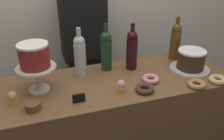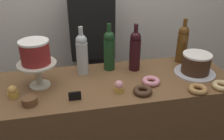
{
  "view_description": "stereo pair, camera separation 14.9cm",
  "coord_description": "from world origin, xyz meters",
  "px_view_note": "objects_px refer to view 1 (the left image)",
  "views": [
    {
      "loc": [
        -0.41,
        -1.26,
        1.69
      ],
      "look_at": [
        0.0,
        0.0,
        1.01
      ],
      "focal_mm": 38.42,
      "sensor_mm": 36.0,
      "label": 1
    },
    {
      "loc": [
        -0.27,
        -1.3,
        1.69
      ],
      "look_at": [
        0.0,
        0.0,
        1.01
      ],
      "focal_mm": 38.42,
      "sensor_mm": 36.0,
      "label": 2
    }
  ],
  "objects_px": {
    "cupcake_caramel": "(13,98)",
    "donut_pink": "(151,79)",
    "donut_maple": "(197,84)",
    "chocolate_round_cake": "(191,59)",
    "price_sign_chalkboard": "(79,98)",
    "wine_bottle_green": "(106,50)",
    "wine_bottle_amber": "(175,41)",
    "cupcake_strawberry": "(121,86)",
    "white_layer_cake": "(34,56)",
    "wine_bottle_clear": "(80,55)",
    "donut_chocolate": "(145,89)",
    "cake_stand_pedestal": "(37,74)",
    "barista_figure": "(85,57)",
    "donut_glazed": "(218,80)",
    "cookie_stack": "(33,106)",
    "wine_bottle_dark_red": "(132,49)"
  },
  "relations": [
    {
      "from": "cake_stand_pedestal",
      "to": "cupcake_caramel",
      "type": "distance_m",
      "value": 0.19
    },
    {
      "from": "wine_bottle_green",
      "to": "donut_maple",
      "type": "xyz_separation_m",
      "value": [
        0.46,
        -0.4,
        -0.13
      ]
    },
    {
      "from": "white_layer_cake",
      "to": "price_sign_chalkboard",
      "type": "distance_m",
      "value": 0.35
    },
    {
      "from": "donut_chocolate",
      "to": "barista_figure",
      "type": "distance_m",
      "value": 0.82
    },
    {
      "from": "cupcake_caramel",
      "to": "barista_figure",
      "type": "xyz_separation_m",
      "value": [
        0.54,
        0.68,
        -0.12
      ]
    },
    {
      "from": "cupcake_strawberry",
      "to": "donut_chocolate",
      "type": "height_order",
      "value": "cupcake_strawberry"
    },
    {
      "from": "cake_stand_pedestal",
      "to": "white_layer_cake",
      "type": "height_order",
      "value": "white_layer_cake"
    },
    {
      "from": "cake_stand_pedestal",
      "to": "wine_bottle_dark_red",
      "type": "relative_size",
      "value": 0.7
    },
    {
      "from": "wine_bottle_clear",
      "to": "wine_bottle_amber",
      "type": "bearing_deg",
      "value": 3.37
    },
    {
      "from": "wine_bottle_amber",
      "to": "cupcake_strawberry",
      "type": "bearing_deg",
      "value": -149.55
    },
    {
      "from": "donut_maple",
      "to": "barista_figure",
      "type": "relative_size",
      "value": 0.07
    },
    {
      "from": "wine_bottle_clear",
      "to": "donut_maple",
      "type": "relative_size",
      "value": 2.91
    },
    {
      "from": "donut_chocolate",
      "to": "donut_glazed",
      "type": "distance_m",
      "value": 0.49
    },
    {
      "from": "cupcake_caramel",
      "to": "donut_chocolate",
      "type": "relative_size",
      "value": 0.66
    },
    {
      "from": "wine_bottle_dark_red",
      "to": "donut_glazed",
      "type": "distance_m",
      "value": 0.58
    },
    {
      "from": "donut_pink",
      "to": "barista_figure",
      "type": "bearing_deg",
      "value": 112.09
    },
    {
      "from": "wine_bottle_amber",
      "to": "cupcake_strawberry",
      "type": "distance_m",
      "value": 0.64
    },
    {
      "from": "wine_bottle_amber",
      "to": "price_sign_chalkboard",
      "type": "relative_size",
      "value": 4.65
    },
    {
      "from": "donut_pink",
      "to": "cupcake_caramel",
      "type": "bearing_deg",
      "value": 179.26
    },
    {
      "from": "wine_bottle_clear",
      "to": "price_sign_chalkboard",
      "type": "height_order",
      "value": "wine_bottle_clear"
    },
    {
      "from": "wine_bottle_amber",
      "to": "barista_figure",
      "type": "height_order",
      "value": "barista_figure"
    },
    {
      "from": "cupcake_caramel",
      "to": "wine_bottle_green",
      "type": "bearing_deg",
      "value": 21.8
    },
    {
      "from": "chocolate_round_cake",
      "to": "price_sign_chalkboard",
      "type": "relative_size",
      "value": 2.68
    },
    {
      "from": "wine_bottle_green",
      "to": "wine_bottle_clear",
      "type": "bearing_deg",
      "value": -171.05
    },
    {
      "from": "wine_bottle_green",
      "to": "price_sign_chalkboard",
      "type": "distance_m",
      "value": 0.45
    },
    {
      "from": "cupcake_caramel",
      "to": "price_sign_chalkboard",
      "type": "height_order",
      "value": "cupcake_caramel"
    },
    {
      "from": "cupcake_caramel",
      "to": "donut_maple",
      "type": "height_order",
      "value": "cupcake_caramel"
    },
    {
      "from": "cupcake_caramel",
      "to": "donut_pink",
      "type": "bearing_deg",
      "value": -0.74
    },
    {
      "from": "wine_bottle_clear",
      "to": "cupcake_caramel",
      "type": "relative_size",
      "value": 4.38
    },
    {
      "from": "white_layer_cake",
      "to": "wine_bottle_amber",
      "type": "bearing_deg",
      "value": 8.81
    },
    {
      "from": "chocolate_round_cake",
      "to": "wine_bottle_dark_red",
      "type": "xyz_separation_m",
      "value": [
        -0.38,
        0.14,
        0.07
      ]
    },
    {
      "from": "price_sign_chalkboard",
      "to": "barista_figure",
      "type": "relative_size",
      "value": 0.04
    },
    {
      "from": "white_layer_cake",
      "to": "donut_glazed",
      "type": "bearing_deg",
      "value": -13.03
    },
    {
      "from": "wine_bottle_clear",
      "to": "donut_pink",
      "type": "relative_size",
      "value": 2.91
    },
    {
      "from": "white_layer_cake",
      "to": "wine_bottle_clear",
      "type": "bearing_deg",
      "value": 22.18
    },
    {
      "from": "wine_bottle_green",
      "to": "chocolate_round_cake",
      "type": "bearing_deg",
      "value": -18.4
    },
    {
      "from": "wine_bottle_amber",
      "to": "cookie_stack",
      "type": "relative_size",
      "value": 3.87
    },
    {
      "from": "chocolate_round_cake",
      "to": "wine_bottle_green",
      "type": "relative_size",
      "value": 0.58
    },
    {
      "from": "chocolate_round_cake",
      "to": "donut_chocolate",
      "type": "distance_m",
      "value": 0.46
    },
    {
      "from": "chocolate_round_cake",
      "to": "donut_glazed",
      "type": "xyz_separation_m",
      "value": [
        0.06,
        -0.21,
        -0.06
      ]
    },
    {
      "from": "cupcake_caramel",
      "to": "donut_chocolate",
      "type": "xyz_separation_m",
      "value": [
        0.73,
        -0.11,
        -0.02
      ]
    },
    {
      "from": "cake_stand_pedestal",
      "to": "cookie_stack",
      "type": "relative_size",
      "value": 2.72
    },
    {
      "from": "cupcake_caramel",
      "to": "donut_glazed",
      "type": "relative_size",
      "value": 0.66
    },
    {
      "from": "cake_stand_pedestal",
      "to": "cupcake_caramel",
      "type": "xyz_separation_m",
      "value": [
        -0.14,
        -0.1,
        -0.07
      ]
    },
    {
      "from": "chocolate_round_cake",
      "to": "wine_bottle_amber",
      "type": "bearing_deg",
      "value": 93.14
    },
    {
      "from": "white_layer_cake",
      "to": "donut_chocolate",
      "type": "distance_m",
      "value": 0.66
    },
    {
      "from": "cake_stand_pedestal",
      "to": "donut_chocolate",
      "type": "distance_m",
      "value": 0.63
    },
    {
      "from": "donut_maple",
      "to": "donut_chocolate",
      "type": "relative_size",
      "value": 1.0
    },
    {
      "from": "cupcake_caramel",
      "to": "donut_maple",
      "type": "relative_size",
      "value": 0.66
    },
    {
      "from": "cupcake_strawberry",
      "to": "cake_stand_pedestal",
      "type": "bearing_deg",
      "value": 160.26
    }
  ]
}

